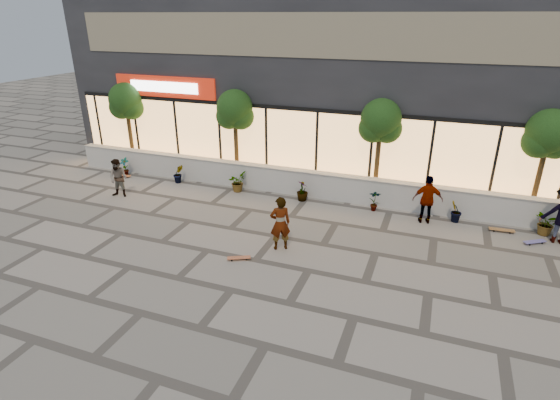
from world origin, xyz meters
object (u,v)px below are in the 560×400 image
(tree_west, at_px, (126,103))
(skater_left, at_px, (118,178))
(skater_right_near, at_px, (428,200))
(skater_center, at_px, (280,223))
(skateboard_right_far, at_px, (535,242))
(tree_midwest, at_px, (235,112))
(skateboard_center, at_px, (239,258))
(skateboard_right_near, at_px, (502,230))
(tree_east, at_px, (548,137))
(tree_mideast, at_px, (381,124))
(skateboard_left, at_px, (123,176))

(tree_west, distance_m, skater_left, 4.52)
(skater_right_near, bearing_deg, tree_west, -16.78)
(skater_center, distance_m, skateboard_right_far, 8.14)
(tree_midwest, distance_m, skateboard_center, 7.50)
(tree_west, height_order, skateboard_right_near, tree_west)
(tree_midwest, height_order, skateboard_right_near, tree_midwest)
(tree_midwest, distance_m, tree_east, 11.50)
(skateboard_right_near, bearing_deg, skateboard_right_far, -34.33)
(skateboard_center, bearing_deg, skater_center, 23.44)
(tree_mideast, height_order, tree_east, same)
(skater_left, distance_m, skateboard_right_near, 14.17)
(tree_midwest, relative_size, tree_mideast, 1.00)
(tree_midwest, xyz_separation_m, skateboard_left, (-4.93, -1.53, -2.92))
(tree_west, height_order, skateboard_center, tree_west)
(skater_center, distance_m, skateboard_right_near, 7.55)
(skateboard_center, bearing_deg, tree_east, 9.74)
(skateboard_right_far, bearing_deg, skateboard_left, 145.18)
(tree_mideast, bearing_deg, skater_left, -160.32)
(skateboard_right_near, bearing_deg, skateboard_left, 176.11)
(tree_east, bearing_deg, skateboard_center, -143.73)
(skater_center, xyz_separation_m, skater_right_near, (4.10, 3.51, -0.01))
(skateboard_center, distance_m, skateboard_left, 9.24)
(skateboard_right_far, bearing_deg, skater_center, 169.52)
(tree_west, distance_m, skateboard_right_near, 16.33)
(skateboard_center, height_order, skateboard_right_near, skateboard_right_near)
(tree_mideast, height_order, skater_right_near, tree_mideast)
(skateboard_right_far, bearing_deg, tree_mideast, 126.36)
(skateboard_center, bearing_deg, skateboard_right_near, 5.73)
(skater_right_near, relative_size, skateboard_left, 2.43)
(tree_mideast, bearing_deg, skater_right_near, -38.78)
(tree_east, xyz_separation_m, skater_center, (-7.57, -5.14, -2.12))
(tree_midwest, distance_m, tree_mideast, 6.00)
(skater_left, height_order, skateboard_right_far, skater_left)
(tree_mideast, xyz_separation_m, skateboard_right_far, (5.41, -2.03, -2.91))
(tree_midwest, distance_m, skateboard_right_far, 11.95)
(tree_mideast, bearing_deg, skateboard_right_far, -20.59)
(tree_mideast, height_order, skater_left, tree_mideast)
(skateboard_right_near, bearing_deg, skater_right_near, 179.09)
(skateboard_center, xyz_separation_m, skateboard_right_near, (7.47, 4.72, 0.01))
(skater_center, xyz_separation_m, skateboard_right_far, (7.48, 3.11, -0.79))
(skater_right_near, xyz_separation_m, skateboard_right_near, (2.47, 0.13, -0.78))
(tree_midwest, height_order, skateboard_left, tree_midwest)
(skateboard_left, bearing_deg, skateboard_center, -35.28)
(tree_midwest, bearing_deg, skateboard_center, -64.03)
(tree_midwest, xyz_separation_m, skateboard_right_near, (10.50, -1.50, -2.91))
(tree_midwest, bearing_deg, skateboard_right_far, -10.10)
(skater_right_near, distance_m, skateboard_right_near, 2.59)
(tree_midwest, height_order, skateboard_center, tree_midwest)
(skateboard_right_far, bearing_deg, tree_west, 140.10)
(skater_left, bearing_deg, skateboard_center, -32.59)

